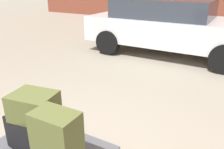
% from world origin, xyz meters
% --- Properties ---
extents(duffel_bag_black_front_left, '(0.57, 0.43, 0.33)m').
position_xyz_m(duffel_bag_black_front_left, '(-0.11, -0.01, 0.50)').
color(duffel_bag_black_front_left, black).
rests_on(duffel_bag_black_front_left, luggage_cart).
extents(suitcase_olive_stacked_top, '(0.35, 0.23, 0.59)m').
position_xyz_m(suitcase_olive_stacked_top, '(0.31, -0.18, 0.64)').
color(suitcase_olive_stacked_top, '#4C5128').
rests_on(suitcase_olive_stacked_top, luggage_cart).
extents(duffel_bag_olive_topmost_pile, '(0.43, 0.36, 0.24)m').
position_xyz_m(duffel_bag_olive_topmost_pile, '(-0.11, -0.01, 0.79)').
color(duffel_bag_olive_topmost_pile, '#4C5128').
rests_on(duffel_bag_olive_topmost_pile, duffel_bag_black_front_left).
extents(parked_car, '(4.31, 1.94, 1.42)m').
position_xyz_m(parked_car, '(-0.32, 4.79, 0.76)').
color(parked_car, silver).
rests_on(parked_car, ground_plane).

